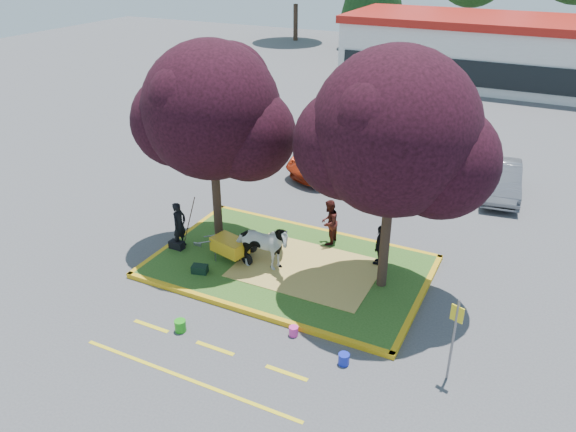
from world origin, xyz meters
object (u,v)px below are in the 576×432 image
at_px(calf, 238,244).
at_px(car_black, 255,132).
at_px(wheelbarrow, 230,246).
at_px(bucket_pink, 294,331).
at_px(bucket_green, 180,326).
at_px(handler, 179,225).
at_px(car_silver, 329,145).
at_px(sign_post, 454,333).
at_px(cow, 261,247).
at_px(bucket_blue, 344,359).

distance_m(calf, car_black, 10.44).
distance_m(wheelbarrow, bucket_pink, 4.01).
xyz_separation_m(bucket_green, car_black, (-5.30, 13.39, 0.55)).
height_order(calf, bucket_pink, calf).
distance_m(handler, car_silver, 9.86).
height_order(wheelbarrow, bucket_green, wheelbarrow).
bearing_deg(wheelbarrow, bucket_pink, -20.98).
bearing_deg(sign_post, bucket_pink, -159.10).
height_order(cow, bucket_blue, cow).
bearing_deg(cow, bucket_green, 159.15).
bearing_deg(cow, bucket_pink, -147.80).
relative_size(cow, car_black, 0.43).
bearing_deg(bucket_pink, handler, 155.97).
bearing_deg(handler, wheelbarrow, -90.17).
distance_m(bucket_pink, bucket_blue, 1.62).
bearing_deg(bucket_pink, bucket_blue, -15.84).
xyz_separation_m(bucket_green, bucket_pink, (2.72, 1.15, -0.03)).
xyz_separation_m(cow, bucket_green, (-0.54, -3.40, -0.75)).
height_order(handler, car_black, handler).
bearing_deg(sign_post, cow, 179.51).
xyz_separation_m(cow, bucket_pink, (2.18, -2.26, -0.78)).
bearing_deg(calf, car_black, 97.75).
height_order(sign_post, bucket_green, sign_post).
relative_size(wheelbarrow, bucket_blue, 6.82).
relative_size(calf, bucket_blue, 3.87).
height_order(bucket_pink, car_black, car_black).
distance_m(wheelbarrow, bucket_blue, 5.56).
relative_size(wheelbarrow, car_silver, 0.47).
xyz_separation_m(wheelbarrow, bucket_blue, (4.83, -2.70, -0.52)).
relative_size(handler, bucket_pink, 5.93).
height_order(bucket_green, car_silver, car_silver).
height_order(car_black, car_silver, car_black).
distance_m(bucket_green, bucket_blue, 4.34).
bearing_deg(sign_post, wheelbarrow, -177.80).
height_order(handler, bucket_pink, handler).
xyz_separation_m(handler, bucket_green, (2.48, -3.46, -0.76)).
distance_m(cow, calf, 1.45).
bearing_deg(bucket_pink, cow, 134.07).
xyz_separation_m(wheelbarrow, car_black, (-4.75, 9.98, 0.04)).
bearing_deg(car_silver, bucket_blue, 110.29).
distance_m(bucket_pink, car_silver, 12.78).
distance_m(cow, wheelbarrow, 1.11).
relative_size(cow, wheelbarrow, 0.91).
bearing_deg(handler, sign_post, -101.80).
height_order(sign_post, bucket_blue, sign_post).
bearing_deg(bucket_green, calf, 99.26).
distance_m(calf, bucket_green, 4.10).
relative_size(bucket_green, bucket_blue, 1.10).
relative_size(bucket_pink, car_black, 0.06).
bearing_deg(car_silver, bucket_green, 91.94).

